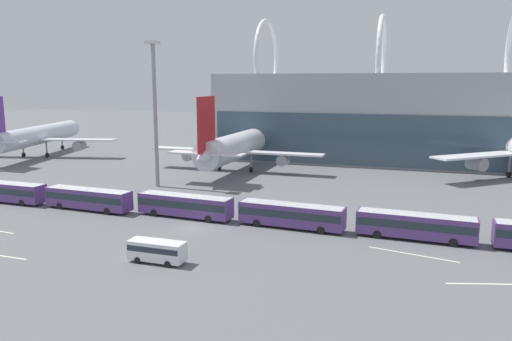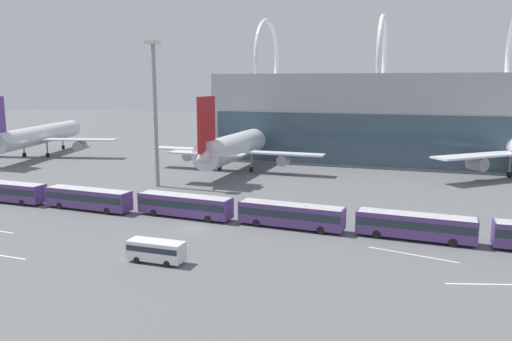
{
  "view_description": "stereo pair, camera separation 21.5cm",
  "coord_description": "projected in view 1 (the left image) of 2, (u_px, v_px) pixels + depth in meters",
  "views": [
    {
      "loc": [
        26.2,
        -55.27,
        18.2
      ],
      "look_at": [
        1.71,
        20.34,
        4.0
      ],
      "focal_mm": 35.0,
      "sensor_mm": 36.0,
      "label": 1
    },
    {
      "loc": [
        26.4,
        -55.2,
        18.2
      ],
      "look_at": [
        1.71,
        20.34,
        4.0
      ],
      "focal_mm": 35.0,
      "sensor_mm": 36.0,
      "label": 2
    }
  ],
  "objects": [
    {
      "name": "ground_plane",
      "position": [
        194.0,
        228.0,
        62.91
      ],
      "size": [
        440.0,
        440.0,
        0.0
      ],
      "primitive_type": "plane",
      "color": "slate"
    },
    {
      "name": "airliner_at_gate_near",
      "position": [
        35.0,
        136.0,
        121.24
      ],
      "size": [
        39.75,
        42.1,
        15.12
      ],
      "rotation": [
        0.0,
        0.0,
        1.81
      ],
      "color": "silver",
      "rests_on": "ground_plane"
    },
    {
      "name": "airliner_at_gate_far",
      "position": [
        237.0,
        146.0,
        102.64
      ],
      "size": [
        36.72,
        40.11,
        15.67
      ],
      "rotation": [
        0.0,
        0.0,
        1.56
      ],
      "color": "silver",
      "rests_on": "ground_plane"
    },
    {
      "name": "shuttle_bus_0",
      "position": [
        6.0,
        191.0,
        76.0
      ],
      "size": [
        13.54,
        3.05,
        3.07
      ],
      "rotation": [
        0.0,
        0.0,
        -0.03
      ],
      "color": "#56387A",
      "rests_on": "ground_plane"
    },
    {
      "name": "shuttle_bus_1",
      "position": [
        88.0,
        198.0,
        71.36
      ],
      "size": [
        13.6,
        3.48,
        3.07
      ],
      "rotation": [
        0.0,
        0.0,
        -0.06
      ],
      "color": "#56387A",
      "rests_on": "ground_plane"
    },
    {
      "name": "shuttle_bus_2",
      "position": [
        185.0,
        204.0,
        67.48
      ],
      "size": [
        13.62,
        3.62,
        3.07
      ],
      "rotation": [
        0.0,
        0.0,
        -0.07
      ],
      "color": "#56387A",
      "rests_on": "ground_plane"
    },
    {
      "name": "shuttle_bus_3",
      "position": [
        291.0,
        214.0,
        62.57
      ],
      "size": [
        13.62,
        3.6,
        3.07
      ],
      "rotation": [
        0.0,
        0.0,
        -0.07
      ],
      "color": "#56387A",
      "rests_on": "ground_plane"
    },
    {
      "name": "shuttle_bus_4",
      "position": [
        416.0,
        225.0,
        57.93
      ],
      "size": [
        13.6,
        3.44,
        3.07
      ],
      "rotation": [
        0.0,
        0.0,
        -0.06
      ],
      "color": "#56387A",
      "rests_on": "ground_plane"
    },
    {
      "name": "service_van_foreground",
      "position": [
        157.0,
        250.0,
        50.66
      ],
      "size": [
        5.95,
        2.15,
        2.26
      ],
      "rotation": [
        0.0,
        0.0,
        3.13
      ],
      "color": "silver",
      "rests_on": "ground_plane"
    },
    {
      "name": "floodlight_mast",
      "position": [
        155.0,
        106.0,
        85.38
      ],
      "size": [
        2.04,
        2.04,
        24.92
      ],
      "color": "gray",
      "rests_on": "ground_plane"
    },
    {
      "name": "lane_stripe_1",
      "position": [
        413.0,
        254.0,
        53.27
      ],
      "size": [
        9.39,
        2.42,
        0.01
      ],
      "primitive_type": "cube",
      "rotation": [
        0.0,
        0.0,
        -0.23
      ],
      "color": "silver",
      "rests_on": "ground_plane"
    },
    {
      "name": "lane_stripe_4",
      "position": [
        489.0,
        284.0,
        45.47
      ],
      "size": [
        7.55,
        2.36,
        0.01
      ],
      "primitive_type": "cube",
      "rotation": [
        0.0,
        0.0,
        0.28
      ],
      "color": "silver",
      "rests_on": "ground_plane"
    }
  ]
}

